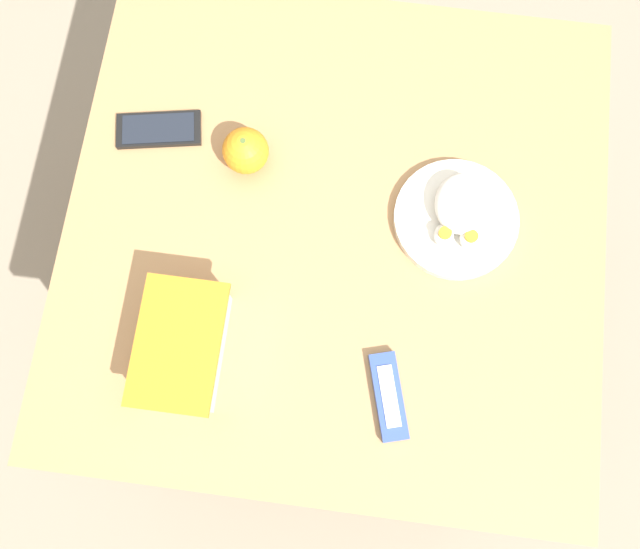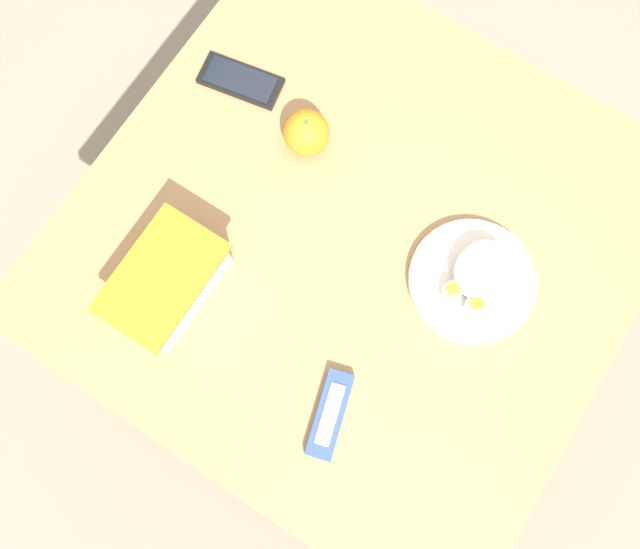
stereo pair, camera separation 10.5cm
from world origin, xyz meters
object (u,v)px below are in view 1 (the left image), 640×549
at_px(food_container, 184,347).
at_px(candy_bar, 389,396).
at_px(cell_phone, 159,130).
at_px(orange_fruit, 246,151).
at_px(rice_plate, 457,215).

xyz_separation_m(food_container, candy_bar, (-0.03, -0.34, -0.03)).
bearing_deg(cell_phone, food_container, -162.27).
bearing_deg(orange_fruit, rice_plate, -99.30).
relative_size(rice_plate, candy_bar, 1.46).
bearing_deg(candy_bar, cell_phone, 47.80).
xyz_separation_m(orange_fruit, cell_phone, (0.04, 0.17, -0.04)).
relative_size(food_container, rice_plate, 0.96).
xyz_separation_m(food_container, orange_fruit, (0.35, -0.05, -0.00)).
height_order(rice_plate, cell_phone, rice_plate).
bearing_deg(rice_plate, orange_fruit, 80.70).
relative_size(orange_fruit, candy_bar, 0.55).
distance_m(orange_fruit, cell_phone, 0.18).
xyz_separation_m(food_container, rice_plate, (0.29, -0.43, -0.02)).
distance_m(orange_fruit, candy_bar, 0.49).
distance_m(food_container, orange_fruit, 0.36).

